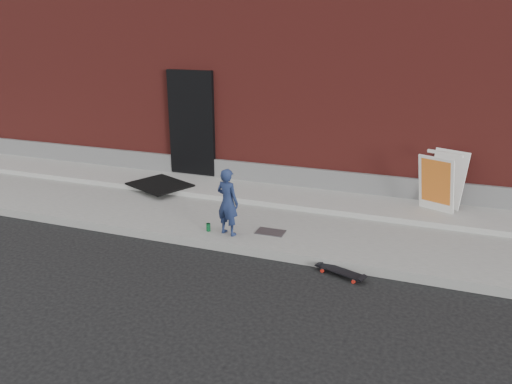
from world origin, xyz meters
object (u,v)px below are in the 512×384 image
at_px(pizza_sign, 441,181).
at_px(soda_can, 208,227).
at_px(skateboard, 340,271).
at_px(child, 228,202).

distance_m(pizza_sign, soda_can, 4.21).
bearing_deg(soda_can, pizza_sign, 31.21).
xyz_separation_m(pizza_sign, soda_can, (-3.57, -2.16, -0.56)).
xyz_separation_m(skateboard, soda_can, (-2.33, 0.51, 0.15)).
height_order(skateboard, pizza_sign, pizza_sign).
height_order(child, skateboard, child).
relative_size(skateboard, pizza_sign, 0.72).
xyz_separation_m(child, skateboard, (1.97, -0.51, -0.64)).
xyz_separation_m(child, soda_can, (-0.36, -0.00, -0.49)).
xyz_separation_m(child, pizza_sign, (3.21, 2.16, 0.07)).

